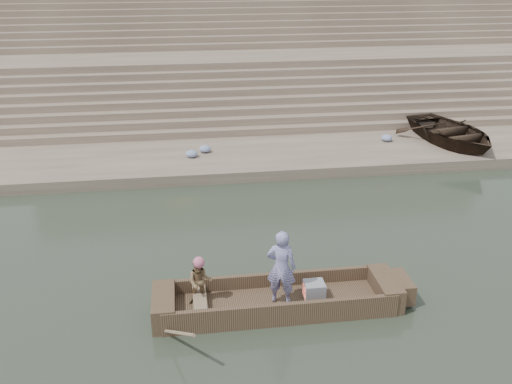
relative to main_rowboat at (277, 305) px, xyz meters
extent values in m
plane|color=#253024|center=(3.81, 1.48, -0.11)|extent=(120.00, 120.00, 0.00)
cube|color=gray|center=(3.81, 9.48, 0.09)|extent=(32.00, 4.00, 0.40)
cube|color=gray|center=(3.81, 16.98, 1.29)|extent=(32.00, 3.00, 2.80)
cube|color=gray|center=(3.81, 23.98, 2.49)|extent=(32.00, 3.00, 5.20)
cube|color=gray|center=(3.81, 11.73, 0.24)|extent=(32.00, 0.50, 0.70)
cube|color=gray|center=(3.81, 12.23, 0.39)|extent=(32.00, 0.50, 1.00)
cube|color=gray|center=(3.81, 12.73, 0.54)|extent=(32.00, 0.50, 1.30)
cube|color=gray|center=(3.81, 13.23, 0.69)|extent=(32.00, 0.50, 1.60)
cube|color=gray|center=(3.81, 13.73, 0.84)|extent=(32.00, 0.50, 1.90)
cube|color=gray|center=(3.81, 14.23, 0.99)|extent=(32.00, 0.50, 2.20)
cube|color=gray|center=(3.81, 14.73, 1.14)|extent=(32.00, 0.50, 2.50)
cube|color=gray|center=(3.81, 15.23, 1.29)|extent=(32.00, 0.50, 2.80)
cube|color=gray|center=(3.81, 18.73, 1.44)|extent=(32.00, 0.50, 3.10)
cube|color=gray|center=(3.81, 19.23, 1.59)|extent=(32.00, 0.50, 3.40)
cube|color=gray|center=(3.81, 19.73, 1.74)|extent=(32.00, 0.50, 3.70)
cube|color=gray|center=(3.81, 20.23, 1.89)|extent=(32.00, 0.50, 4.00)
cube|color=gray|center=(3.81, 20.73, 2.04)|extent=(32.00, 0.50, 4.30)
cube|color=gray|center=(3.81, 21.23, 2.19)|extent=(32.00, 0.50, 4.60)
cube|color=gray|center=(3.81, 21.73, 2.34)|extent=(32.00, 0.50, 4.90)
cube|color=gray|center=(3.81, 22.23, 2.49)|extent=(32.00, 0.50, 5.20)
cube|color=brown|center=(0.00, 0.00, 0.00)|extent=(5.00, 1.30, 0.22)
cube|color=brown|center=(0.00, -0.62, 0.17)|extent=(5.20, 0.12, 0.56)
cube|color=brown|center=(0.00, 0.62, 0.17)|extent=(5.20, 0.12, 0.56)
cube|color=brown|center=(-2.55, 0.00, 0.19)|extent=(0.50, 1.30, 0.60)
cube|color=brown|center=(2.55, 0.00, 0.19)|extent=(0.50, 1.30, 0.60)
cube|color=brown|center=(2.95, 0.00, 0.21)|extent=(0.35, 0.90, 0.50)
cube|color=#937A5B|center=(-1.75, 0.00, 0.29)|extent=(0.30, 1.20, 0.08)
cylinder|color=#937A5B|center=(-2.40, -0.90, 0.19)|extent=(1.03, 2.10, 1.36)
sphere|color=#C05F7A|center=(-1.73, 0.17, 1.16)|extent=(0.26, 0.26, 0.26)
imported|color=navy|center=(0.07, -0.04, 1.01)|extent=(0.76, 0.62, 1.80)
imported|color=#2B8249|center=(-1.73, 0.17, 0.67)|extent=(0.57, 0.46, 1.11)
cube|color=gray|center=(0.85, 0.00, 0.31)|extent=(0.46, 0.42, 0.40)
cube|color=#E5593F|center=(0.64, 0.00, 0.31)|extent=(0.04, 0.34, 0.32)
imported|color=#2D2116|center=(8.71, 9.54, 0.76)|extent=(4.08, 5.08, 0.93)
ellipsoid|color=#3F5999|center=(6.28, 10.12, 0.42)|extent=(0.44, 0.44, 0.26)
ellipsoid|color=#3F5999|center=(-1.63, 9.32, 0.42)|extent=(0.44, 0.44, 0.26)
ellipsoid|color=#3F5999|center=(-1.10, 9.80, 0.42)|extent=(0.44, 0.44, 0.26)
camera|label=1|loc=(-1.94, -10.40, 7.46)|focal=38.94mm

